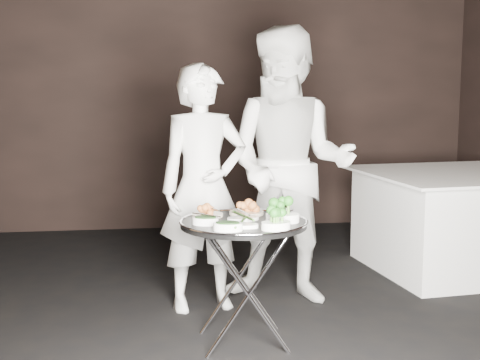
{
  "coord_description": "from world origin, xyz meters",
  "views": [
    {
      "loc": [
        -0.45,
        -3.55,
        1.5
      ],
      "look_at": [
        0.09,
        0.33,
        0.95
      ],
      "focal_mm": 50.0,
      "sensor_mm": 36.0,
      "label": 1
    }
  ],
  "objects": [
    {
      "name": "floor",
      "position": [
        0.0,
        0.0,
        -0.03
      ],
      "size": [
        6.0,
        7.0,
        0.05
      ],
      "primitive_type": "cube",
      "color": "black",
      "rests_on": "ground"
    },
    {
      "name": "serving_tray",
      "position": [
        0.09,
        0.18,
        0.72
      ],
      "size": [
        0.74,
        0.74,
        0.04
      ],
      "color": "black",
      "rests_on": "tray_stand"
    },
    {
      "name": "broccoli_bowl_a",
      "position": [
        0.31,
        0.12,
        0.77
      ],
      "size": [
        0.22,
        0.17,
        0.08
      ],
      "rotation": [
        0.0,
        0.0,
        -0.19
      ],
      "color": "white",
      "rests_on": "serving_tray"
    },
    {
      "name": "dining_table",
      "position": [
        2.03,
        1.52,
        0.41
      ],
      "size": [
        1.42,
        1.42,
        0.81
      ],
      "rotation": [
        0.0,
        0.0,
        0.11
      ],
      "color": "white",
      "rests_on": "floor"
    },
    {
      "name": "spinach_bowl_a",
      "position": [
        -0.13,
        0.11,
        0.76
      ],
      "size": [
        0.18,
        0.15,
        0.06
      ],
      "rotation": [
        0.0,
        0.0,
        -0.38
      ],
      "color": "white",
      "rests_on": "serving_tray"
    },
    {
      "name": "spinach_bowl_b",
      "position": [
        -0.03,
        -0.06,
        0.76
      ],
      "size": [
        0.17,
        0.13,
        0.06
      ],
      "rotation": [
        0.0,
        0.0,
        -0.19
      ],
      "color": "white",
      "rests_on": "serving_tray"
    },
    {
      "name": "tray_stand",
      "position": [
        0.09,
        0.18,
        0.4
      ],
      "size": [
        0.49,
        0.41,
        0.71
      ],
      "rotation": [
        0.0,
        0.0,
        -0.12
      ],
      "color": "silver",
      "rests_on": "floor"
    },
    {
      "name": "wall_back",
      "position": [
        0.0,
        3.52,
        1.5
      ],
      "size": [
        6.0,
        0.05,
        3.0
      ],
      "primitive_type": "cube",
      "color": "black",
      "rests_on": "floor"
    },
    {
      "name": "asparagus_plate_b",
      "position": [
        0.05,
        0.02,
        0.75
      ],
      "size": [
        0.22,
        0.17,
        0.04
      ],
      "rotation": [
        0.0,
        0.0,
        -0.34
      ],
      "color": "white",
      "rests_on": "serving_tray"
    },
    {
      "name": "asparagus_plate_a",
      "position": [
        0.09,
        0.2,
        0.75
      ],
      "size": [
        0.22,
        0.16,
        0.04
      ],
      "rotation": [
        0.0,
        0.0,
        0.27
      ],
      "color": "white",
      "rests_on": "serving_tray"
    },
    {
      "name": "greens_bowl",
      "position": [
        0.32,
        0.32,
        0.76
      ],
      "size": [
        0.11,
        0.11,
        0.06
      ],
      "rotation": [
        0.0,
        0.0,
        0.26
      ],
      "color": "white",
      "rests_on": "serving_tray"
    },
    {
      "name": "waiter_right",
      "position": [
        0.52,
        0.93,
        0.96
      ],
      "size": [
        1.14,
        1.04,
        1.91
      ],
      "primitive_type": "imported",
      "rotation": [
        0.0,
        0.0,
        -0.43
      ],
      "color": "silver",
      "rests_on": "floor"
    },
    {
      "name": "serving_utensils",
      "position": [
        0.11,
        0.25,
        0.78
      ],
      "size": [
        0.59,
        0.42,
        0.01
      ],
      "color": "silver",
      "rests_on": "serving_tray"
    },
    {
      "name": "broccoli_bowl_b",
      "position": [
        0.23,
        -0.06,
        0.76
      ],
      "size": [
        0.2,
        0.17,
        0.07
      ],
      "rotation": [
        0.0,
        0.0,
        0.31
      ],
      "color": "white",
      "rests_on": "serving_tray"
    },
    {
      "name": "potato_plate_b",
      "position": [
        0.14,
        0.38,
        0.77
      ],
      "size": [
        0.21,
        0.21,
        0.08
      ],
      "rotation": [
        0.0,
        0.0,
        0.27
      ],
      "color": "beige",
      "rests_on": "serving_tray"
    },
    {
      "name": "potato_plate_a",
      "position": [
        -0.1,
        0.35,
        0.76
      ],
      "size": [
        0.19,
        0.19,
        0.07
      ],
      "rotation": [
        0.0,
        0.0,
        0.33
      ],
      "color": "beige",
      "rests_on": "serving_tray"
    },
    {
      "name": "waiter_left",
      "position": [
        -0.08,
        0.85,
        0.83
      ],
      "size": [
        0.67,
        0.51,
        1.65
      ],
      "primitive_type": "imported",
      "rotation": [
        0.0,
        0.0,
        0.21
      ],
      "color": "silver",
      "rests_on": "floor"
    }
  ]
}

